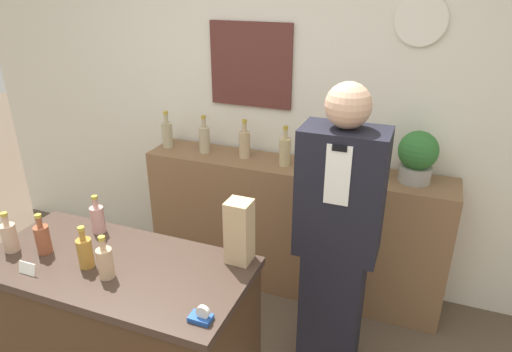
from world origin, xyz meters
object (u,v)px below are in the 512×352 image
object	(u,v)px
paper_bag	(239,232)
potted_plant	(418,156)
shopkeeper	(337,241)
tape_dispenser	(201,316)

from	to	relation	value
paper_bag	potted_plant	bearing A→B (deg)	57.31
shopkeeper	paper_bag	distance (m)	0.62
tape_dispenser	paper_bag	bearing A→B (deg)	93.16
potted_plant	paper_bag	bearing A→B (deg)	-122.69
shopkeeper	tape_dispenser	size ratio (longest dim) A/B	19.00
shopkeeper	paper_bag	xyz separation A→B (m)	(-0.38, -0.44, 0.22)
paper_bag	tape_dispenser	size ratio (longest dim) A/B	3.46
tape_dispenser	potted_plant	bearing A→B (deg)	66.03
potted_plant	tape_dispenser	xyz separation A→B (m)	(-0.69, -1.54, -0.21)
shopkeeper	paper_bag	world-z (taller)	shopkeeper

